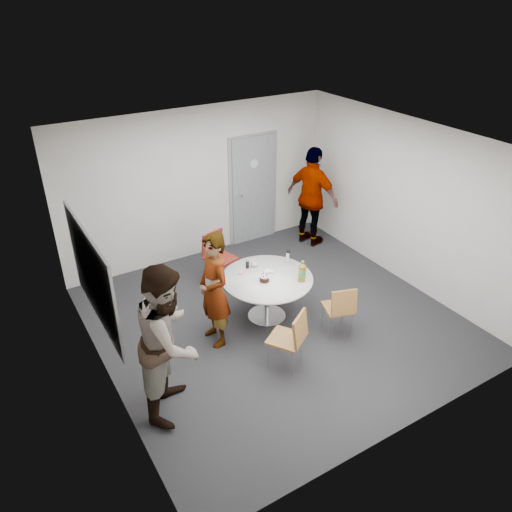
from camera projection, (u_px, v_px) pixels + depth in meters
floor at (275, 320)px, 7.53m from camera, size 5.00×5.00×0.00m
ceiling at (279, 145)px, 6.21m from camera, size 5.00×5.00×0.00m
wall_back at (199, 184)px, 8.73m from camera, size 5.00×0.00×5.00m
wall_left at (96, 293)px, 5.74m from camera, size 0.00×5.00×5.00m
wall_right at (407, 203)px, 8.00m from camera, size 0.00×5.00×5.00m
wall_front at (413, 339)px, 5.01m from camera, size 5.00×0.00×5.00m
door at (253, 190)px, 9.38m from camera, size 1.02×0.17×2.12m
whiteboard at (93, 277)px, 5.86m from camera, size 0.04×1.90×1.25m
table at (269, 283)px, 7.32m from camera, size 1.34×1.34×1.02m
chair_near_left at (292, 335)px, 6.37m from camera, size 0.58×0.60×0.87m
chair_near_right at (340, 306)px, 6.99m from camera, size 0.49×0.52×0.81m
chair_far at (217, 252)px, 8.23m from camera, size 0.53×0.56×0.91m
person_main at (214, 290)px, 6.71m from camera, size 0.40×0.61×1.68m
person_left at (169, 340)px, 5.60m from camera, size 1.15×1.19×1.93m
person_right at (312, 197)px, 9.26m from camera, size 0.77×1.20×1.90m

